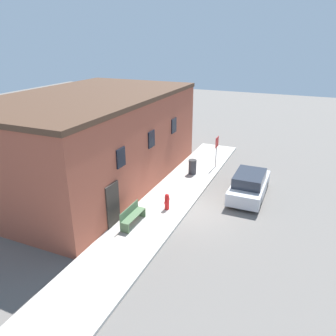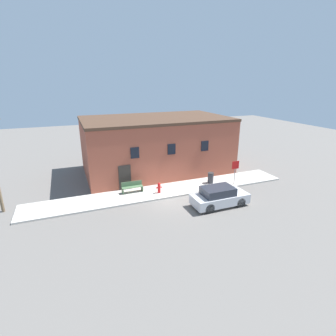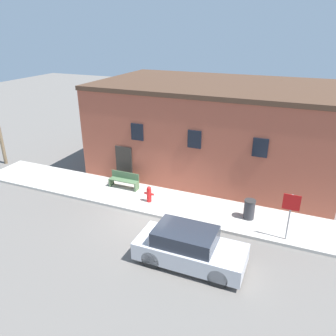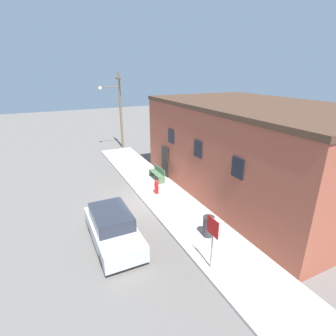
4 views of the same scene
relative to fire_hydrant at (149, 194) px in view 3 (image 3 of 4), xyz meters
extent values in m
plane|color=#66605B|center=(0.52, -1.05, -0.56)|extent=(80.00, 80.00, 0.00)
cube|color=#BCB7AD|center=(0.52, 0.33, -0.49)|extent=(21.52, 2.75, 0.14)
cube|color=#9E4C38|center=(1.74, 5.70, 1.97)|extent=(13.59, 7.99, 5.07)
cube|color=#4C3323|center=(1.74, 5.70, 4.63)|extent=(13.69, 8.09, 0.24)
cube|color=black|center=(-1.43, 1.67, 2.58)|extent=(0.70, 0.08, 0.90)
cube|color=black|center=(1.74, 1.67, 2.58)|extent=(0.70, 0.08, 0.90)
cube|color=black|center=(4.91, 1.67, 2.58)|extent=(0.70, 0.08, 0.90)
cube|color=#2D2823|center=(-2.33, 1.67, 0.54)|extent=(1.00, 0.08, 2.20)
cylinder|color=red|center=(0.00, 0.00, -0.08)|extent=(0.24, 0.24, 0.69)
sphere|color=red|center=(0.00, 0.00, 0.32)|extent=(0.21, 0.21, 0.21)
cylinder|color=red|center=(-0.18, 0.00, 0.02)|extent=(0.13, 0.11, 0.11)
cylinder|color=red|center=(0.18, 0.00, 0.02)|extent=(0.13, 0.11, 0.11)
cylinder|color=gray|center=(6.60, -0.68, 0.61)|extent=(0.06, 0.06, 2.08)
cube|color=red|center=(6.60, -0.70, 1.32)|extent=(0.67, 0.02, 0.67)
cube|color=#4C6B47|center=(-2.74, 0.86, -0.21)|extent=(0.08, 0.44, 0.44)
cube|color=#4C6B47|center=(-1.15, 0.86, -0.21)|extent=(0.08, 0.44, 0.44)
cube|color=#4C6B47|center=(-1.94, 0.86, 0.03)|extent=(1.66, 0.44, 0.04)
cube|color=#4C6B47|center=(-1.94, 1.06, 0.24)|extent=(1.66, 0.04, 0.39)
cylinder|color=#333338|center=(4.89, 0.36, 0.01)|extent=(0.50, 0.50, 0.87)
cylinder|color=#2D2D2D|center=(4.89, 0.36, 0.47)|extent=(0.52, 0.52, 0.06)
cylinder|color=black|center=(4.65, -2.74, -0.21)|extent=(0.71, 0.20, 0.71)
cylinder|color=black|center=(4.65, -4.24, -0.21)|extent=(0.71, 0.20, 0.71)
cylinder|color=black|center=(2.11, -2.74, -0.21)|extent=(0.71, 0.20, 0.71)
cylinder|color=black|center=(2.11, -4.24, -0.21)|extent=(0.71, 0.20, 0.71)
cube|color=silver|center=(3.38, -3.49, -0.02)|extent=(4.09, 1.70, 0.69)
cube|color=#282D38|center=(3.18, -3.49, 0.61)|extent=(2.25, 1.50, 0.57)
camera|label=1|loc=(-13.45, -5.88, 7.70)|focal=35.00mm
camera|label=2|loc=(-6.41, -18.07, 8.01)|focal=28.00mm
camera|label=3|loc=(6.45, -12.99, 7.68)|focal=35.00mm
camera|label=4|loc=(12.99, -5.55, 6.48)|focal=28.00mm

